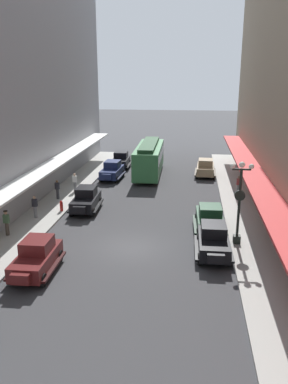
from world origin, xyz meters
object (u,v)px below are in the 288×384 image
at_px(parked_car_3, 213,240).
at_px(lamp_post_with_clock, 240,199).
at_px(parked_car_5, 210,218).
at_px(parked_car_1, 205,167).
at_px(pedestrian_0, 7,223).
at_px(pedestrian_4, 238,185).
at_px(parked_car_4, 112,170).
at_px(pedestrian_3, 35,207).
at_px(fire_hydrant, 61,206).
at_px(parked_car_2, 121,160).
at_px(parked_car_6, 86,199).
at_px(parked_car_0, 36,256).
at_px(pedestrian_5, 75,182).
at_px(pedestrian_2, 57,189).
at_px(streetcar, 149,158).

bearing_deg(parked_car_3, lamp_post_with_clock, 45.56).
bearing_deg(parked_car_5, parked_car_1, 89.67).
height_order(pedestrian_0, pedestrian_4, pedestrian_0).
relative_size(parked_car_4, pedestrian_3, 2.63).
height_order(parked_car_1, fire_hydrant, parked_car_1).
distance_m(lamp_post_with_clock, pedestrian_0, 14.84).
xyz_separation_m(pedestrian_0, pedestrian_4, (15.87, 11.26, -0.02)).
distance_m(parked_car_2, pedestrian_4, 15.36).
distance_m(parked_car_2, pedestrian_3, 17.56).
height_order(parked_car_3, parked_car_4, same).
bearing_deg(parked_car_6, parked_car_5, -18.05).
xyz_separation_m(parked_car_3, parked_car_4, (-9.42, 16.63, 0.00)).
relative_size(parked_car_0, pedestrian_3, 2.61).
distance_m(parked_car_3, fire_hydrant, 12.77).
relative_size(parked_car_6, pedestrian_0, 2.58).
relative_size(parked_car_0, pedestrian_5, 2.61).
bearing_deg(parked_car_6, pedestrian_2, 144.55).
bearing_deg(pedestrian_5, fire_hydrant, -84.53).
distance_m(parked_car_0, parked_car_3, 10.01).
distance_m(parked_car_5, pedestrian_0, 13.38).
distance_m(parked_car_3, pedestrian_4, 12.55).
distance_m(parked_car_0, pedestrian_5, 14.94).
bearing_deg(parked_car_0, pedestrian_5, 98.92).
bearing_deg(lamp_post_with_clock, pedestrian_2, 152.11).
xyz_separation_m(streetcar, pedestrian_5, (-5.87, -7.30, -0.91)).
height_order(parked_car_1, pedestrian_3, parked_car_1).
height_order(parked_car_5, parked_car_6, same).
bearing_deg(parked_car_0, parked_car_3, 19.65).
xyz_separation_m(parked_car_6, pedestrian_3, (-3.16, -2.40, 0.05)).
xyz_separation_m(parked_car_1, pedestrian_0, (-13.18, -18.04, 0.07)).
relative_size(parked_car_5, pedestrian_5, 2.63).
bearing_deg(streetcar, parked_car_4, -149.86).
xyz_separation_m(parked_car_3, parked_car_5, (-0.08, 3.75, 0.00)).
distance_m(parked_car_4, parked_car_6, 9.82).
xyz_separation_m(parked_car_1, parked_car_5, (-0.09, -15.28, 0.00)).
bearing_deg(pedestrian_2, parked_car_2, 76.38).
xyz_separation_m(parked_car_2, streetcar, (3.57, -2.99, 0.96)).
xyz_separation_m(parked_car_1, parked_car_6, (-9.48, -12.22, 0.00)).
distance_m(parked_car_5, lamp_post_with_clock, 3.41).
distance_m(parked_car_0, pedestrian_0, 5.75).
height_order(streetcar, fire_hydrant, streetcar).
xyz_separation_m(lamp_post_with_clock, fire_hydrant, (-12.75, 4.52, -2.42)).
bearing_deg(pedestrian_2, lamp_post_with_clock, -27.89).
xyz_separation_m(parked_car_2, parked_car_4, (0.02, -5.05, 0.00)).
relative_size(streetcar, lamp_post_with_clock, 1.87).
height_order(parked_car_1, parked_car_2, same).
bearing_deg(parked_car_1, parked_car_3, -90.01).
bearing_deg(parked_car_4, parked_car_0, -90.01).
bearing_deg(parked_car_2, lamp_post_with_clock, -61.44).
bearing_deg(fire_hydrant, parked_car_0, -79.16).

